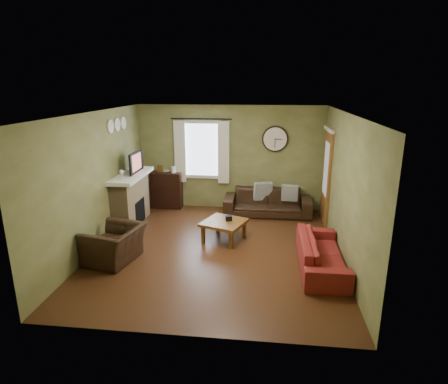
# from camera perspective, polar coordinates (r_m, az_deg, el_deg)

# --- Properties ---
(floor) EXTENTS (4.60, 5.20, 0.00)m
(floor) POSITION_cam_1_polar(r_m,az_deg,el_deg) (7.33, -1.15, -8.76)
(floor) COLOR #3F2312
(floor) RESTS_ON ground
(ceiling) EXTENTS (4.60, 5.20, 0.00)m
(ceiling) POSITION_cam_1_polar(r_m,az_deg,el_deg) (6.66, -1.28, 11.96)
(ceiling) COLOR white
(ceiling) RESTS_ON ground
(wall_left) EXTENTS (0.00, 5.20, 2.60)m
(wall_left) POSITION_cam_1_polar(r_m,az_deg,el_deg) (7.54, -18.82, 1.56)
(wall_left) COLOR olive
(wall_left) RESTS_ON ground
(wall_right) EXTENTS (0.00, 5.20, 2.60)m
(wall_right) POSITION_cam_1_polar(r_m,az_deg,el_deg) (6.96, 17.90, 0.48)
(wall_right) COLOR olive
(wall_right) RESTS_ON ground
(wall_back) EXTENTS (4.60, 0.00, 2.60)m
(wall_back) POSITION_cam_1_polar(r_m,az_deg,el_deg) (9.40, 0.93, 5.21)
(wall_back) COLOR olive
(wall_back) RESTS_ON ground
(wall_front) EXTENTS (4.60, 0.00, 2.60)m
(wall_front) POSITION_cam_1_polar(r_m,az_deg,el_deg) (4.46, -5.75, -7.59)
(wall_front) COLOR olive
(wall_front) RESTS_ON ground
(fireplace) EXTENTS (0.40, 1.40, 1.10)m
(fireplace) POSITION_cam_1_polar(r_m,az_deg,el_deg) (8.68, -14.01, -1.33)
(fireplace) COLOR tan
(fireplace) RESTS_ON floor
(firebox) EXTENTS (0.04, 0.60, 0.55)m
(firebox) POSITION_cam_1_polar(r_m,az_deg,el_deg) (8.69, -12.72, -2.95)
(firebox) COLOR black
(firebox) RESTS_ON fireplace
(mantel) EXTENTS (0.58, 1.60, 0.08)m
(mantel) POSITION_cam_1_polar(r_m,az_deg,el_deg) (8.51, -14.09, 2.45)
(mantel) COLOR white
(mantel) RESTS_ON fireplace
(tv) EXTENTS (0.08, 0.60, 0.35)m
(tv) POSITION_cam_1_polar(r_m,az_deg,el_deg) (8.60, -13.71, 4.07)
(tv) COLOR black
(tv) RESTS_ON mantel
(tv_screen) EXTENTS (0.02, 0.62, 0.36)m
(tv_screen) POSITION_cam_1_polar(r_m,az_deg,el_deg) (8.56, -13.24, 4.43)
(tv_screen) COLOR #994C3F
(tv_screen) RESTS_ON mantel
(medallion_left) EXTENTS (0.28, 0.28, 0.03)m
(medallion_left) POSITION_cam_1_polar(r_m,az_deg,el_deg) (8.08, -16.91, 9.54)
(medallion_left) COLOR white
(medallion_left) RESTS_ON wall_left
(medallion_mid) EXTENTS (0.28, 0.28, 0.03)m
(medallion_mid) POSITION_cam_1_polar(r_m,az_deg,el_deg) (8.40, -15.97, 9.84)
(medallion_mid) COLOR white
(medallion_mid) RESTS_ON wall_left
(medallion_right) EXTENTS (0.28, 0.28, 0.03)m
(medallion_right) POSITION_cam_1_polar(r_m,az_deg,el_deg) (8.73, -15.10, 10.12)
(medallion_right) COLOR white
(medallion_right) RESTS_ON wall_left
(window_pane) EXTENTS (1.00, 0.02, 1.30)m
(window_pane) POSITION_cam_1_polar(r_m,az_deg,el_deg) (9.44, -3.33, 6.46)
(window_pane) COLOR silver
(window_pane) RESTS_ON wall_back
(curtain_rod) EXTENTS (0.03, 0.03, 1.50)m
(curtain_rod) POSITION_cam_1_polar(r_m,az_deg,el_deg) (9.24, -3.52, 11.07)
(curtain_rod) COLOR black
(curtain_rod) RESTS_ON wall_back
(curtain_left) EXTENTS (0.28, 0.04, 1.55)m
(curtain_left) POSITION_cam_1_polar(r_m,az_deg,el_deg) (9.46, -6.73, 6.09)
(curtain_left) COLOR white
(curtain_left) RESTS_ON wall_back
(curtain_right) EXTENTS (0.28, 0.04, 1.55)m
(curtain_right) POSITION_cam_1_polar(r_m,az_deg,el_deg) (9.27, -0.06, 6.00)
(curtain_right) COLOR white
(curtain_right) RESTS_ON wall_back
(wall_clock) EXTENTS (0.64, 0.06, 0.64)m
(wall_clock) POSITION_cam_1_polar(r_m,az_deg,el_deg) (9.23, 7.80, 8.00)
(wall_clock) COLOR white
(wall_clock) RESTS_ON wall_back
(door) EXTENTS (0.05, 0.90, 2.10)m
(door) POSITION_cam_1_polar(r_m,az_deg,el_deg) (8.78, 15.34, 2.17)
(door) COLOR brown
(door) RESTS_ON floor
(bookshelf) EXTENTS (0.78, 0.33, 0.93)m
(bookshelf) POSITION_cam_1_polar(r_m,az_deg,el_deg) (9.71, -8.74, 0.30)
(bookshelf) COLOR black
(bookshelf) RESTS_ON floor
(book) EXTENTS (0.27, 0.30, 0.02)m
(book) POSITION_cam_1_polar(r_m,az_deg,el_deg) (9.72, -9.31, 3.34)
(book) COLOR brown
(book) RESTS_ON bookshelf
(sofa_brown) EXTENTS (2.10, 0.82, 0.61)m
(sofa_brown) POSITION_cam_1_polar(r_m,az_deg,el_deg) (9.18, 6.64, -1.56)
(sofa_brown) COLOR black
(sofa_brown) RESTS_ON floor
(pillow_left) EXTENTS (0.46, 0.25, 0.44)m
(pillow_left) POSITION_cam_1_polar(r_m,az_deg,el_deg) (9.24, 5.94, 0.14)
(pillow_left) COLOR gray
(pillow_left) RESTS_ON sofa_brown
(pillow_right) EXTENTS (0.41, 0.16, 0.40)m
(pillow_right) POSITION_cam_1_polar(r_m,az_deg,el_deg) (9.17, 9.97, -0.15)
(pillow_right) COLOR gray
(pillow_right) RESTS_ON sofa_brown
(sofa_red) EXTENTS (0.73, 1.88, 0.55)m
(sofa_red) POSITION_cam_1_polar(r_m,az_deg,el_deg) (6.77, 14.62, -8.97)
(sofa_red) COLOR maroon
(sofa_red) RESTS_ON floor
(armchair) EXTENTS (1.04, 1.13, 0.63)m
(armchair) POSITION_cam_1_polar(r_m,az_deg,el_deg) (7.06, -16.36, -7.66)
(armchair) COLOR black
(armchair) RESTS_ON floor
(coffee_table) EXTENTS (1.00, 1.00, 0.42)m
(coffee_table) POSITION_cam_1_polar(r_m,az_deg,el_deg) (7.66, 0.01, -5.92)
(coffee_table) COLOR brown
(coffee_table) RESTS_ON floor
(tissue_box) EXTENTS (0.16, 0.16, 0.10)m
(tissue_box) POSITION_cam_1_polar(r_m,az_deg,el_deg) (7.64, 0.71, -4.45)
(tissue_box) COLOR black
(tissue_box) RESTS_ON coffee_table
(wine_glass_a) EXTENTS (0.07, 0.07, 0.21)m
(wine_glass_a) POSITION_cam_1_polar(r_m,az_deg,el_deg) (7.98, -15.35, 2.54)
(wine_glass_a) COLOR white
(wine_glass_a) RESTS_ON mantel
(wine_glass_b) EXTENTS (0.06, 0.06, 0.18)m
(wine_glass_b) POSITION_cam_1_polar(r_m,az_deg,el_deg) (8.05, -15.16, 2.56)
(wine_glass_b) COLOR white
(wine_glass_b) RESTS_ON mantel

